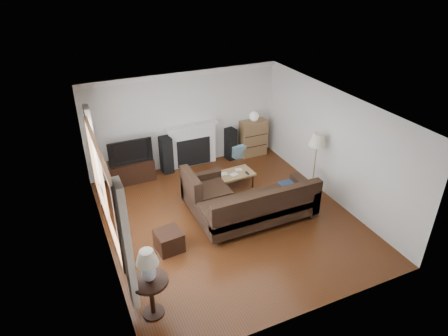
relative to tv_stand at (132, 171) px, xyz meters
name	(u,v)px	position (x,y,z in m)	size (l,w,h in m)	color
room	(230,168)	(1.51, -2.48, 0.98)	(5.10, 5.60, 2.54)	#4D2611
window	(103,187)	(-0.94, -2.68, 1.28)	(0.12, 2.74, 1.54)	brown
curtain_near	(127,247)	(-0.89, -4.20, 1.13)	(0.10, 0.35, 2.10)	white
curtain_far	(94,156)	(-0.89, -1.16, 1.13)	(0.10, 0.35, 2.10)	white
fireplace	(192,145)	(1.66, 0.16, 0.31)	(1.40, 0.26, 1.15)	white
tv_stand	(132,171)	(0.00, 0.00, 0.00)	(1.07, 0.48, 0.53)	black
television	(129,150)	(0.00, 0.00, 0.57)	(1.04, 0.14, 0.60)	black
speaker_left	(166,155)	(0.92, 0.07, 0.21)	(0.27, 0.32, 0.96)	black
speaker_right	(231,144)	(2.71, 0.07, 0.17)	(0.24, 0.29, 0.87)	black
bookshelf	(253,138)	(3.38, 0.05, 0.23)	(0.73, 0.34, 1.00)	brown
globe_lamp	(254,116)	(3.38, 0.05, 0.86)	(0.25, 0.25, 0.25)	white
sectional_sofa	(258,204)	(2.02, -2.76, 0.16)	(2.66, 1.94, 0.86)	black
coffee_table	(233,180)	(2.11, -1.33, -0.07)	(1.00, 0.55, 0.39)	olive
footstool	(169,241)	(0.05, -2.87, -0.07)	(0.48, 0.48, 0.40)	black
floor_lamp	(315,164)	(3.73, -2.29, 0.49)	(0.39, 0.39, 1.51)	#B1963D
side_table	(152,297)	(-0.64, -4.24, 0.09)	(0.56, 0.56, 0.71)	black
table_lamp	(148,266)	(-0.64, -4.24, 0.72)	(0.34, 0.34, 0.56)	silver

